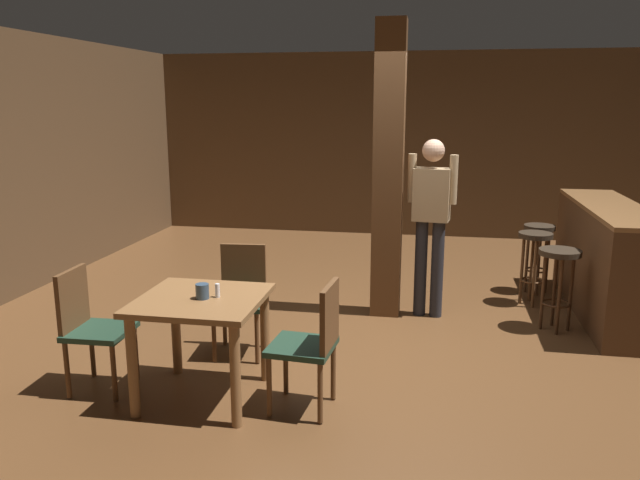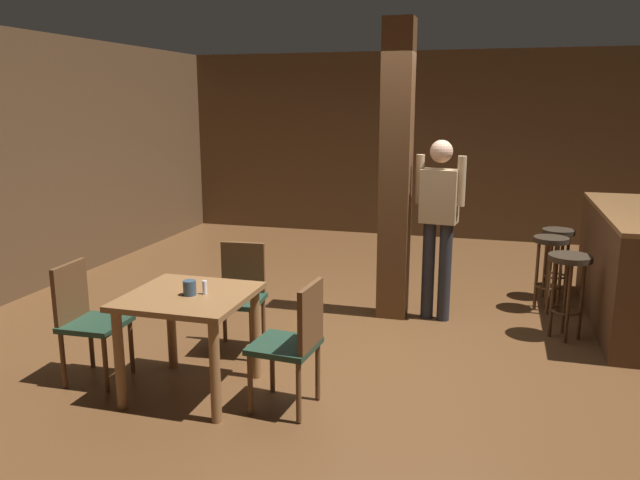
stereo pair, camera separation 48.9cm
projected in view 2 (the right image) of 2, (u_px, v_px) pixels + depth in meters
ground_plane at (383, 339)px, 5.54m from camera, size 10.80×10.80×0.00m
wall_back at (438, 146)px, 9.46m from camera, size 8.00×0.10×2.80m
pillar at (396, 173)px, 5.86m from camera, size 0.28×0.28×2.80m
dining_table at (189, 313)px, 4.40m from camera, size 0.85×0.85×0.74m
chair_east at (295, 339)px, 4.17m from camera, size 0.45×0.45×0.89m
chair_north at (240, 291)px, 5.23m from camera, size 0.46×0.46×0.89m
chair_west at (86, 316)px, 4.63m from camera, size 0.43×0.43×0.89m
napkin_cup at (190, 288)px, 4.33m from camera, size 0.09×0.09×0.10m
salt_shaker at (205, 287)px, 4.35m from camera, size 0.03×0.03×0.10m
standing_person at (439, 217)px, 5.84m from camera, size 0.47×0.24×1.72m
bar_counter at (615, 265)px, 5.86m from camera, size 0.56×2.28×1.09m
bar_stool_near at (569, 276)px, 5.43m from camera, size 0.37×0.37×0.76m
bar_stool_mid at (550, 256)px, 6.16m from camera, size 0.34×0.34×0.76m
bar_stool_far at (557, 248)px, 6.54m from camera, size 0.33×0.33×0.76m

